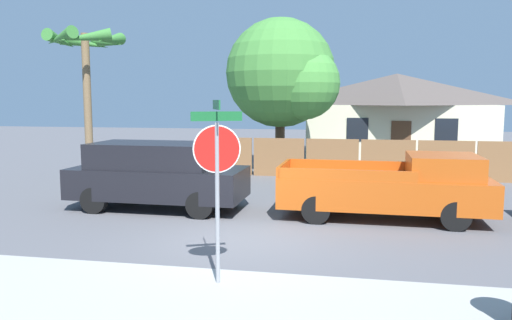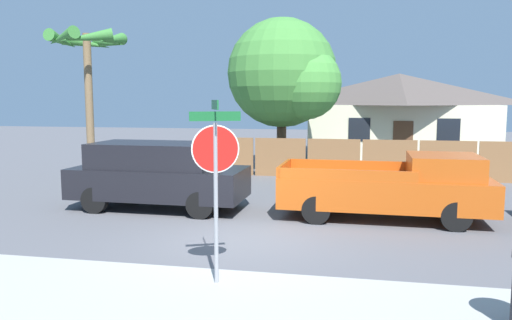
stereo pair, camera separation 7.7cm
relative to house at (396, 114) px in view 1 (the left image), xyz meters
The scene contains 9 objects.
ground_plane 17.69m from the house, 104.99° to the right, with size 80.00×80.00×0.00m, color #56565B.
sidewalk_strip 21.16m from the house, 102.46° to the right, with size 36.00×3.20×0.01m.
wooden_fence 8.21m from the house, 96.48° to the right, with size 14.57×0.12×1.59m.
house is the anchor object (origin of this frame).
oak_tree 8.50m from the house, 126.88° to the right, with size 4.70×4.48×6.32m.
palm_tree 15.91m from the house, 137.65° to the right, with size 2.67×2.88×5.42m.
red_suv 16.34m from the house, 117.22° to the right, with size 4.75×2.04×1.82m.
orange_pickup 14.61m from the house, 94.94° to the right, with size 5.16×2.09×1.65m.
stop_sign 20.05m from the house, 102.59° to the right, with size 0.76×0.69×2.97m.
Camera 1 is at (2.26, -10.22, 2.97)m, focal length 35.00 mm.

